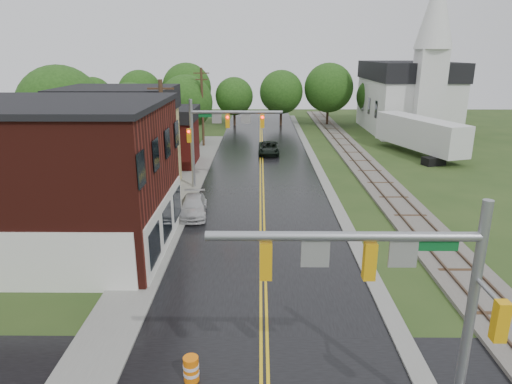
{
  "coord_description": "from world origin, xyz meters",
  "views": [
    {
      "loc": [
        -0.19,
        -8.97,
        10.8
      ],
      "look_at": [
        -0.38,
        14.57,
        3.5
      ],
      "focal_mm": 32.0,
      "sensor_mm": 36.0,
      "label": 1
    }
  ],
  "objects_px": {
    "church": "(410,89)",
    "construction_barrel": "(191,369)",
    "brick_building": "(35,178)",
    "traffic_signal_far": "(218,128)",
    "utility_pole_b": "(164,143)",
    "traffic_signal_near": "(396,279)",
    "pickup_white": "(193,207)",
    "semi_trailer": "(420,133)",
    "tree_left_b": "(62,110)",
    "tree_left_c": "(132,112)",
    "utility_pole_c": "(202,106)",
    "tree_left_e": "(187,103)",
    "suv_dark": "(269,148)"
  },
  "relations": [
    {
      "from": "traffic_signal_near",
      "to": "semi_trailer",
      "type": "height_order",
      "value": "traffic_signal_near"
    },
    {
      "from": "traffic_signal_far",
      "to": "utility_pole_b",
      "type": "relative_size",
      "value": 0.82
    },
    {
      "from": "brick_building",
      "to": "utility_pole_b",
      "type": "distance_m",
      "value": 9.03
    },
    {
      "from": "utility_pole_c",
      "to": "suv_dark",
      "type": "bearing_deg",
      "value": -28.89
    },
    {
      "from": "brick_building",
      "to": "tree_left_e",
      "type": "bearing_deg",
      "value": 83.29
    },
    {
      "from": "tree_left_e",
      "to": "suv_dark",
      "type": "xyz_separation_m",
      "value": [
        9.65,
        -6.09,
        -4.14
      ]
    },
    {
      "from": "construction_barrel",
      "to": "brick_building",
      "type": "bearing_deg",
      "value": 132.22
    },
    {
      "from": "traffic_signal_near",
      "to": "brick_building",
      "type": "bearing_deg",
      "value": 140.83
    },
    {
      "from": "church",
      "to": "utility_pole_c",
      "type": "relative_size",
      "value": 2.22
    },
    {
      "from": "tree_left_b",
      "to": "tree_left_c",
      "type": "xyz_separation_m",
      "value": [
        4.0,
        8.0,
        -1.21
      ]
    },
    {
      "from": "suv_dark",
      "to": "semi_trailer",
      "type": "height_order",
      "value": "semi_trailer"
    },
    {
      "from": "tree_left_e",
      "to": "semi_trailer",
      "type": "distance_m",
      "value": 26.68
    },
    {
      "from": "utility_pole_c",
      "to": "tree_left_e",
      "type": "height_order",
      "value": "utility_pole_c"
    },
    {
      "from": "traffic_signal_near",
      "to": "suv_dark",
      "type": "distance_m",
      "value": 38.14
    },
    {
      "from": "traffic_signal_far",
      "to": "utility_pole_c",
      "type": "relative_size",
      "value": 0.82
    },
    {
      "from": "suv_dark",
      "to": "church",
      "type": "bearing_deg",
      "value": 36.44
    },
    {
      "from": "brick_building",
      "to": "utility_pole_c",
      "type": "height_order",
      "value": "utility_pole_c"
    },
    {
      "from": "pickup_white",
      "to": "traffic_signal_near",
      "type": "bearing_deg",
      "value": -71.09
    },
    {
      "from": "church",
      "to": "utility_pole_c",
      "type": "bearing_deg",
      "value": -160.03
    },
    {
      "from": "utility_pole_c",
      "to": "utility_pole_b",
      "type": "bearing_deg",
      "value": -90.0
    },
    {
      "from": "church",
      "to": "tree_left_c",
      "type": "distance_m",
      "value": 36.59
    },
    {
      "from": "traffic_signal_far",
      "to": "utility_pole_b",
      "type": "distance_m",
      "value": 6.01
    },
    {
      "from": "tree_left_b",
      "to": "brick_building",
      "type": "bearing_deg",
      "value": -72.39
    },
    {
      "from": "tree_left_b",
      "to": "semi_trailer",
      "type": "bearing_deg",
      "value": 12.55
    },
    {
      "from": "traffic_signal_far",
      "to": "utility_pole_c",
      "type": "distance_m",
      "value": 17.33
    },
    {
      "from": "pickup_white",
      "to": "brick_building",
      "type": "bearing_deg",
      "value": -150.28
    },
    {
      "from": "traffic_signal_near",
      "to": "traffic_signal_far",
      "type": "relative_size",
      "value": 1.0
    },
    {
      "from": "traffic_signal_far",
      "to": "pickup_white",
      "type": "xyz_separation_m",
      "value": [
        -1.25,
        -6.6,
        -4.34
      ]
    },
    {
      "from": "church",
      "to": "construction_barrel",
      "type": "distance_m",
      "value": 54.85
    },
    {
      "from": "traffic_signal_far",
      "to": "suv_dark",
      "type": "xyz_separation_m",
      "value": [
        4.27,
        12.81,
        -4.3
      ]
    },
    {
      "from": "traffic_signal_far",
      "to": "semi_trailer",
      "type": "bearing_deg",
      "value": 31.75
    },
    {
      "from": "pickup_white",
      "to": "suv_dark",
      "type": "bearing_deg",
      "value": 69.06
    },
    {
      "from": "utility_pole_b",
      "to": "semi_trailer",
      "type": "height_order",
      "value": "utility_pole_b"
    },
    {
      "from": "suv_dark",
      "to": "traffic_signal_near",
      "type": "bearing_deg",
      "value": -85.47
    },
    {
      "from": "brick_building",
      "to": "tree_left_e",
      "type": "distance_m",
      "value": 31.12
    },
    {
      "from": "utility_pole_c",
      "to": "pickup_white",
      "type": "relative_size",
      "value": 2.05
    },
    {
      "from": "suv_dark",
      "to": "tree_left_b",
      "type": "bearing_deg",
      "value": -156.54
    },
    {
      "from": "tree_left_b",
      "to": "church",
      "type": "bearing_deg",
      "value": 29.99
    },
    {
      "from": "tree_left_c",
      "to": "construction_barrel",
      "type": "height_order",
      "value": "tree_left_c"
    },
    {
      "from": "tree_left_e",
      "to": "suv_dark",
      "type": "relative_size",
      "value": 1.7
    },
    {
      "from": "utility_pole_b",
      "to": "tree_left_c",
      "type": "xyz_separation_m",
      "value": [
        -7.05,
        17.9,
        -0.21
      ]
    },
    {
      "from": "traffic_signal_far",
      "to": "semi_trailer",
      "type": "relative_size",
      "value": 0.57
    },
    {
      "from": "utility_pole_b",
      "to": "construction_barrel",
      "type": "relative_size",
      "value": 9.63
    },
    {
      "from": "traffic_signal_far",
      "to": "tree_left_c",
      "type": "distance_m",
      "value": 16.56
    },
    {
      "from": "tree_left_e",
      "to": "pickup_white",
      "type": "distance_m",
      "value": 26.17
    },
    {
      "from": "tree_left_e",
      "to": "construction_barrel",
      "type": "bearing_deg",
      "value": -81.39
    },
    {
      "from": "brick_building",
      "to": "traffic_signal_near",
      "type": "distance_m",
      "value": 20.6
    },
    {
      "from": "traffic_signal_far",
      "to": "tree_left_e",
      "type": "bearing_deg",
      "value": 105.89
    },
    {
      "from": "traffic_signal_far",
      "to": "construction_barrel",
      "type": "distance_m",
      "value": 23.46
    },
    {
      "from": "brick_building",
      "to": "tree_left_c",
      "type": "relative_size",
      "value": 1.87
    }
  ]
}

